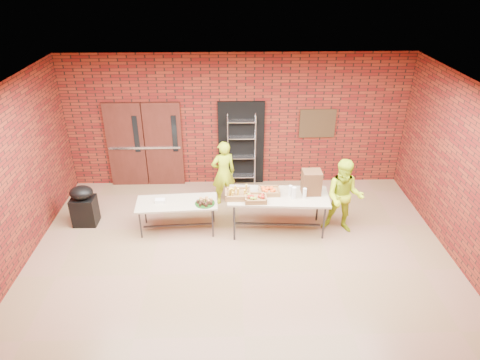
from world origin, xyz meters
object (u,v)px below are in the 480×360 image
volunteer_woman (223,173)px  volunteer_man (344,197)px  coffee_dispenser (311,182)px  table_right (278,198)px  table_left (177,204)px  covered_grill (84,205)px  wire_rack (242,151)px

volunteer_woman → volunteer_man: size_ratio=0.95×
volunteer_woman → coffee_dispenser: bearing=131.4°
table_right → volunteer_woman: 1.60m
table_right → coffee_dispenser: size_ratio=4.21×
table_left → volunteer_man: 3.36m
table_left → covered_grill: covered_grill is taller
table_right → coffee_dispenser: coffee_dispenser is taller
wire_rack → coffee_dispenser: bearing=-54.2°
covered_grill → volunteer_man: bearing=-3.6°
covered_grill → volunteer_woman: bearing=16.0°
table_left → table_right: size_ratio=0.81×
table_left → table_right: (2.04, -0.06, 0.14)m
table_left → table_right: bearing=-5.0°
covered_grill → volunteer_man: (5.34, -0.39, 0.35)m
volunteer_woman → wire_rack: bearing=-135.3°
table_right → volunteer_woman: size_ratio=1.36×
wire_rack → table_left: (-1.37, -1.91, -0.30)m
wire_rack → volunteer_woman: wire_rack is taller
table_left → coffee_dispenser: 2.74m
wire_rack → table_left: 2.37m
wire_rack → table_right: size_ratio=0.89×
table_right → volunteer_man: bearing=2.0°
table_left → coffee_dispenser: (2.70, 0.03, 0.46)m
table_left → covered_grill: size_ratio=1.87×
table_left → covered_grill: 2.01m
table_right → volunteer_woman: volunteer_woman is taller
volunteer_man → table_left: bearing=-165.8°
table_left → wire_rack: bearing=51.0°
coffee_dispenser → wire_rack: bearing=125.4°
table_left → covered_grill: (-1.99, 0.29, -0.17)m
coffee_dispenser → volunteer_woman: bearing=148.8°
volunteer_woman → volunteer_man: volunteer_man is taller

